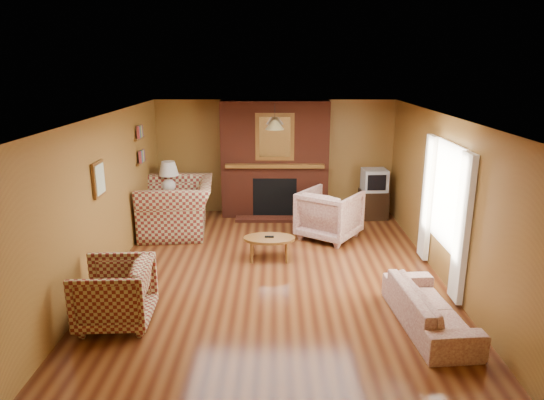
{
  "coord_description": "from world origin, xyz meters",
  "views": [
    {
      "loc": [
        0.02,
        -6.9,
        3.11
      ],
      "look_at": [
        -0.04,
        0.6,
        1.0
      ],
      "focal_mm": 32.0,
      "sensor_mm": 36.0,
      "label": 1
    }
  ],
  "objects_px": {
    "plaid_loveseat": "(177,207)",
    "tv_stand": "(373,204)",
    "floral_armchair": "(330,214)",
    "side_table": "(171,208)",
    "table_lamp": "(169,176)",
    "plaid_armchair": "(115,293)",
    "coffee_table": "(269,240)",
    "crt_tv": "(374,180)",
    "fireplace": "(275,160)",
    "floral_sofa": "(429,308)"
  },
  "relations": [
    {
      "from": "plaid_loveseat",
      "to": "side_table",
      "type": "relative_size",
      "value": 2.53
    },
    {
      "from": "plaid_armchair",
      "to": "fireplace",
      "type": "bearing_deg",
      "value": 153.41
    },
    {
      "from": "fireplace",
      "to": "tv_stand",
      "type": "bearing_deg",
      "value": -5.15
    },
    {
      "from": "fireplace",
      "to": "plaid_loveseat",
      "type": "relative_size",
      "value": 1.57
    },
    {
      "from": "floral_armchair",
      "to": "crt_tv",
      "type": "height_order",
      "value": "crt_tv"
    },
    {
      "from": "tv_stand",
      "to": "floral_sofa",
      "type": "bearing_deg",
      "value": -97.43
    },
    {
      "from": "floral_sofa",
      "to": "crt_tv",
      "type": "height_order",
      "value": "crt_tv"
    },
    {
      "from": "plaid_loveseat",
      "to": "table_lamp",
      "type": "bearing_deg",
      "value": -161.84
    },
    {
      "from": "fireplace",
      "to": "coffee_table",
      "type": "height_order",
      "value": "fireplace"
    },
    {
      "from": "table_lamp",
      "to": "plaid_armchair",
      "type": "bearing_deg",
      "value": -87.84
    },
    {
      "from": "floral_armchair",
      "to": "plaid_armchair",
      "type": "bearing_deg",
      "value": 80.57
    },
    {
      "from": "coffee_table",
      "to": "plaid_armchair",
      "type": "bearing_deg",
      "value": -132.12
    },
    {
      "from": "tv_stand",
      "to": "plaid_loveseat",
      "type": "bearing_deg",
      "value": -172.35
    },
    {
      "from": "coffee_table",
      "to": "table_lamp",
      "type": "relative_size",
      "value": 1.3
    },
    {
      "from": "floral_armchair",
      "to": "tv_stand",
      "type": "height_order",
      "value": "floral_armchair"
    },
    {
      "from": "tv_stand",
      "to": "fireplace",
      "type": "bearing_deg",
      "value": 169.4
    },
    {
      "from": "floral_sofa",
      "to": "side_table",
      "type": "height_order",
      "value": "side_table"
    },
    {
      "from": "floral_sofa",
      "to": "floral_armchair",
      "type": "xyz_separation_m",
      "value": [
        -0.89,
        3.14,
        0.21
      ]
    },
    {
      "from": "plaid_loveseat",
      "to": "coffee_table",
      "type": "bearing_deg",
      "value": 46.65
    },
    {
      "from": "table_lamp",
      "to": "plaid_loveseat",
      "type": "bearing_deg",
      "value": -65.86
    },
    {
      "from": "coffee_table",
      "to": "table_lamp",
      "type": "bearing_deg",
      "value": 136.61
    },
    {
      "from": "table_lamp",
      "to": "side_table",
      "type": "bearing_deg",
      "value": 0.0
    },
    {
      "from": "floral_armchair",
      "to": "coffee_table",
      "type": "distance_m",
      "value": 1.51
    },
    {
      "from": "plaid_armchair",
      "to": "tv_stand",
      "type": "bearing_deg",
      "value": 134.03
    },
    {
      "from": "plaid_loveseat",
      "to": "side_table",
      "type": "height_order",
      "value": "plaid_loveseat"
    },
    {
      "from": "side_table",
      "to": "plaid_armchair",
      "type": "bearing_deg",
      "value": -87.84
    },
    {
      "from": "fireplace",
      "to": "table_lamp",
      "type": "bearing_deg",
      "value": -165.71
    },
    {
      "from": "plaid_loveseat",
      "to": "crt_tv",
      "type": "xyz_separation_m",
      "value": [
        3.9,
        0.9,
        0.31
      ]
    },
    {
      "from": "floral_armchair",
      "to": "coffee_table",
      "type": "bearing_deg",
      "value": 77.68
    },
    {
      "from": "floral_armchair",
      "to": "table_lamp",
      "type": "xyz_separation_m",
      "value": [
        -3.11,
        0.88,
        0.52
      ]
    },
    {
      "from": "side_table",
      "to": "crt_tv",
      "type": "relative_size",
      "value": 1.19
    },
    {
      "from": "floral_armchair",
      "to": "coffee_table",
      "type": "relative_size",
      "value": 1.17
    },
    {
      "from": "fireplace",
      "to": "coffee_table",
      "type": "distance_m",
      "value": 2.59
    },
    {
      "from": "fireplace",
      "to": "plaid_loveseat",
      "type": "bearing_deg",
      "value": -149.44
    },
    {
      "from": "plaid_loveseat",
      "to": "floral_sofa",
      "type": "relative_size",
      "value": 0.91
    },
    {
      "from": "plaid_loveseat",
      "to": "fireplace",
      "type": "bearing_deg",
      "value": 114.59
    },
    {
      "from": "plaid_loveseat",
      "to": "side_table",
      "type": "bearing_deg",
      "value": -161.84
    },
    {
      "from": "plaid_loveseat",
      "to": "tv_stand",
      "type": "relative_size",
      "value": 2.6
    },
    {
      "from": "plaid_armchair",
      "to": "side_table",
      "type": "xyz_separation_m",
      "value": [
        -0.15,
        3.97,
        -0.1
      ]
    },
    {
      "from": "coffee_table",
      "to": "floral_sofa",
      "type": "bearing_deg",
      "value": -46.7
    },
    {
      "from": "floral_armchair",
      "to": "table_lamp",
      "type": "bearing_deg",
      "value": 18.51
    },
    {
      "from": "plaid_loveseat",
      "to": "crt_tv",
      "type": "bearing_deg",
      "value": 97.05
    },
    {
      "from": "plaid_loveseat",
      "to": "tv_stand",
      "type": "distance_m",
      "value": 4.01
    },
    {
      "from": "coffee_table",
      "to": "fireplace",
      "type": "bearing_deg",
      "value": 88.09
    },
    {
      "from": "coffee_table",
      "to": "crt_tv",
      "type": "xyz_separation_m",
      "value": [
        2.13,
        2.25,
        0.48
      ]
    },
    {
      "from": "plaid_loveseat",
      "to": "floral_armchair",
      "type": "bearing_deg",
      "value": 77.68
    },
    {
      "from": "side_table",
      "to": "fireplace",
      "type": "bearing_deg",
      "value": 14.29
    },
    {
      "from": "floral_sofa",
      "to": "table_lamp",
      "type": "distance_m",
      "value": 5.71
    },
    {
      "from": "tv_stand",
      "to": "crt_tv",
      "type": "xyz_separation_m",
      "value": [
        0.0,
        -0.01,
        0.52
      ]
    },
    {
      "from": "plaid_armchair",
      "to": "table_lamp",
      "type": "xyz_separation_m",
      "value": [
        -0.15,
        3.97,
        0.57
      ]
    }
  ]
}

